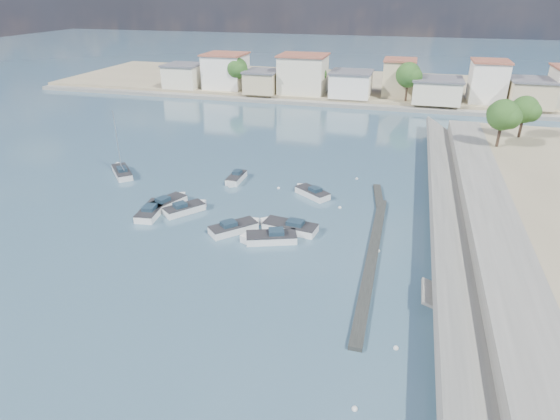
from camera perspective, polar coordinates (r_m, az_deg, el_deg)
name	(u,v)px	position (r m, az deg, el deg)	size (l,w,h in m)	color
ground	(344,153)	(72.99, 7.82, 6.84)	(400.00, 400.00, 0.00)	#345068
seawall_walkway	(501,250)	(48.23, 25.31, -4.48)	(5.00, 90.00, 1.80)	slate
breakwater	(374,243)	(47.31, 11.35, -3.93)	(2.00, 31.02, 0.35)	black
far_shore_land	(374,87)	(123.08, 11.43, 14.51)	(160.00, 40.00, 1.40)	gray
far_shore_quay	(365,106)	(102.62, 10.38, 12.31)	(160.00, 2.50, 0.80)	slate
far_town	(421,82)	(107.21, 16.79, 14.70)	(113.01, 12.80, 8.35)	beige
shore_trees	(409,83)	(98.29, 15.46, 14.73)	(74.56, 38.32, 7.92)	#38281E
motorboat_a	(153,210)	(54.54, -15.24, 0.00)	(2.71, 5.93, 1.48)	white
motorboat_b	(186,209)	(53.97, -11.37, 0.15)	(4.25, 4.71, 1.48)	white
motorboat_c	(288,227)	(48.95, 0.94, -2.06)	(6.35, 2.89, 1.48)	white
motorboat_d	(269,238)	(46.83, -1.41, -3.42)	(5.66, 3.67, 1.48)	white
motorboat_e	(168,203)	(55.98, -13.45, 0.89)	(3.48, 5.40, 1.48)	white
motorboat_f	(311,193)	(57.28, 3.81, 2.14)	(4.75, 4.15, 1.48)	white
motorboat_g	(236,179)	(61.70, -5.41, 3.83)	(1.64, 4.71, 1.48)	white
motorboat_h	(236,228)	(48.98, -5.42, -2.16)	(4.85, 4.94, 1.48)	white
sailboat	(122,172)	(67.30, -18.74, 4.46)	(5.13, 5.38, 9.00)	white
mooring_buoys	(345,241)	(47.44, 7.91, -3.72)	(16.14, 38.17, 0.38)	silver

